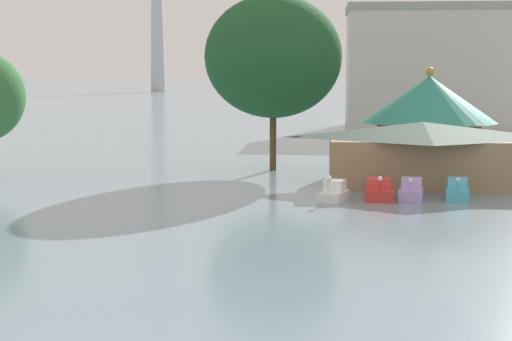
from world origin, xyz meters
TOP-DOWN VIEW (x-y plane):
  - pedal_boat_white at (7.65, 30.24)m, footprint 2.05×2.73m
  - pedal_boat_red at (10.40, 30.92)m, footprint 1.70×2.68m
  - pedal_boat_lavender at (12.36, 30.89)m, footprint 1.77×2.48m
  - pedal_boat_cyan at (15.19, 31.27)m, footprint 1.70×2.55m
  - boathouse at (13.79, 37.53)m, footprint 13.60×8.34m
  - green_roof_pavilion at (15.31, 46.09)m, footprint 10.58×10.58m
  - shoreline_tree_mid at (3.06, 45.02)m, footprint 10.74×10.74m
  - background_building_block at (21.82, 94.13)m, footprint 23.32×12.34m

SIDE VIEW (x-z plane):
  - pedal_boat_white at x=7.65m, z-range -0.32..1.33m
  - pedal_boat_red at x=10.40m, z-range -0.27..1.30m
  - pedal_boat_cyan at x=15.19m, z-range -0.23..1.28m
  - pedal_boat_lavender at x=12.36m, z-range -0.21..1.27m
  - boathouse at x=13.79m, z-range 0.09..4.44m
  - green_roof_pavilion at x=15.31m, z-range 0.14..8.25m
  - background_building_block at x=21.82m, z-range 0.02..16.75m
  - shoreline_tree_mid at x=3.06m, z-range 2.06..15.79m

